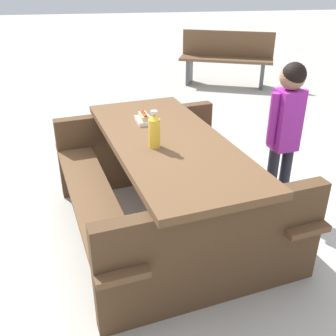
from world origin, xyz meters
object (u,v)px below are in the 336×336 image
(picnic_table, at_px, (168,178))
(child_in_coat, at_px, (286,121))
(soda_bottle, at_px, (154,130))
(park_bench_near, at_px, (226,57))
(hotdog_tray, at_px, (144,118))

(picnic_table, relative_size, child_in_coat, 1.68)
(soda_bottle, relative_size, park_bench_near, 0.16)
(hotdog_tray, height_order, child_in_coat, child_in_coat)
(soda_bottle, bearing_deg, hotdog_tray, 3.18)
(hotdog_tray, xyz_separation_m, child_in_coat, (-0.20, -1.05, -0.00))
(soda_bottle, xyz_separation_m, park_bench_near, (4.04, -1.67, -0.41))
(hotdog_tray, bearing_deg, soda_bottle, -176.82)
(soda_bottle, distance_m, hotdog_tray, 0.47)
(picnic_table, height_order, soda_bottle, soda_bottle)
(soda_bottle, bearing_deg, picnic_table, -43.66)
(soda_bottle, height_order, hotdog_tray, soda_bottle)
(picnic_table, bearing_deg, soda_bottle, 136.34)
(picnic_table, distance_m, hotdog_tray, 0.50)
(child_in_coat, bearing_deg, park_bench_near, -9.72)
(hotdog_tray, xyz_separation_m, park_bench_near, (3.58, -1.70, -0.33))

